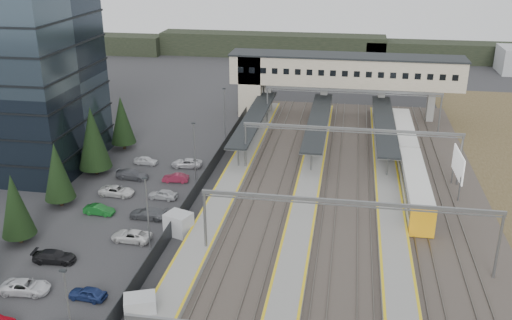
% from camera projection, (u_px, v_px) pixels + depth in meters
% --- Properties ---
extents(ground, '(220.00, 220.00, 0.00)m').
position_uv_depth(ground, '(240.00, 219.00, 65.44)').
color(ground, '#2B2B2D').
rests_on(ground, ground).
extents(conifer_row, '(4.42, 49.82, 9.50)m').
position_uv_depth(conifer_row, '(40.00, 181.00, 63.54)').
color(conifer_row, black).
rests_on(conifer_row, ground).
extents(car_park, '(10.65, 44.74, 1.29)m').
position_uv_depth(car_park, '(105.00, 235.00, 60.84)').
color(car_park, silver).
rests_on(car_park, ground).
extents(lampposts, '(0.50, 53.25, 8.07)m').
position_uv_depth(lampposts, '(175.00, 176.00, 66.24)').
color(lampposts, slate).
rests_on(lampposts, ground).
extents(fence, '(0.08, 90.00, 2.00)m').
position_uv_depth(fence, '(197.00, 190.00, 70.67)').
color(fence, '#26282B').
rests_on(fence, ground).
extents(relay_cabin_near, '(3.17, 2.77, 2.20)m').
position_uv_depth(relay_cabin_near, '(140.00, 308.00, 48.09)').
color(relay_cabin_near, '#A7A9AD').
rests_on(relay_cabin_near, ground).
extents(relay_cabin_far, '(3.23, 2.97, 2.42)m').
position_uv_depth(relay_cabin_far, '(179.00, 224.00, 61.91)').
color(relay_cabin_far, '#A7A9AD').
rests_on(relay_cabin_far, ground).
extents(rail_corridor, '(34.00, 90.00, 0.92)m').
position_uv_depth(rail_corridor, '(324.00, 204.00, 68.47)').
color(rail_corridor, '#3E3730').
rests_on(rail_corridor, ground).
extents(canopies, '(23.10, 30.00, 3.28)m').
position_uv_depth(canopies, '(318.00, 120.00, 87.68)').
color(canopies, black).
rests_on(canopies, ground).
extents(footbridge, '(40.40, 6.40, 11.20)m').
position_uv_depth(footbridge, '(329.00, 73.00, 99.85)').
color(footbridge, '#ACA588').
rests_on(footbridge, ground).
extents(gantries, '(28.40, 62.28, 7.17)m').
position_uv_depth(gantries, '(349.00, 168.00, 64.13)').
color(gantries, slate).
rests_on(gantries, ground).
extents(train, '(2.72, 37.76, 3.42)m').
position_uv_depth(train, '(409.00, 160.00, 77.48)').
color(train, silver).
rests_on(train, ground).
extents(billboard, '(0.34, 6.45, 5.57)m').
position_uv_depth(billboard, '(458.00, 166.00, 70.74)').
color(billboard, slate).
rests_on(billboard, ground).
extents(treeline_far, '(170.00, 19.00, 7.00)m').
position_uv_depth(treeline_far, '(401.00, 51.00, 145.30)').
color(treeline_far, black).
rests_on(treeline_far, ground).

